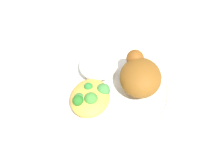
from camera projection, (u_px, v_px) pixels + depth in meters
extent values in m
plane|color=silver|center=(112.00, 91.00, 0.49)|extent=(2.00, 2.00, 0.00)
cylinder|color=white|center=(112.00, 90.00, 0.48)|extent=(0.25, 0.25, 0.01)
torus|color=white|center=(112.00, 88.00, 0.48)|extent=(0.25, 0.25, 0.01)
ellipsoid|color=brown|center=(140.00, 77.00, 0.45)|extent=(0.10, 0.09, 0.06)
sphere|color=brown|center=(135.00, 58.00, 0.47)|extent=(0.04, 0.04, 0.04)
ellipsoid|color=white|center=(98.00, 65.00, 0.49)|extent=(0.09, 0.09, 0.04)
ellipsoid|color=gold|center=(90.00, 97.00, 0.44)|extent=(0.10, 0.08, 0.03)
sphere|color=#2F8534|center=(88.00, 87.00, 0.44)|extent=(0.02, 0.02, 0.02)
sphere|color=green|center=(100.00, 93.00, 0.44)|extent=(0.02, 0.02, 0.02)
sphere|color=#287324|center=(78.00, 101.00, 0.42)|extent=(0.02, 0.02, 0.02)
sphere|color=#448C42|center=(103.00, 90.00, 0.44)|extent=(0.03, 0.03, 0.03)
sphere|color=#3F883B|center=(79.00, 98.00, 0.43)|extent=(0.02, 0.02, 0.02)
sphere|color=#458F37|center=(91.00, 99.00, 0.42)|extent=(0.03, 0.03, 0.03)
cube|color=silver|center=(94.00, 161.00, 0.38)|extent=(0.02, 0.11, 0.01)
cube|color=silver|center=(54.00, 160.00, 0.38)|extent=(0.02, 0.04, 0.00)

